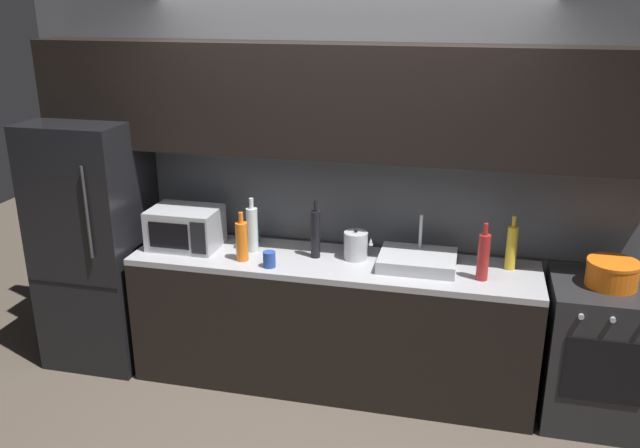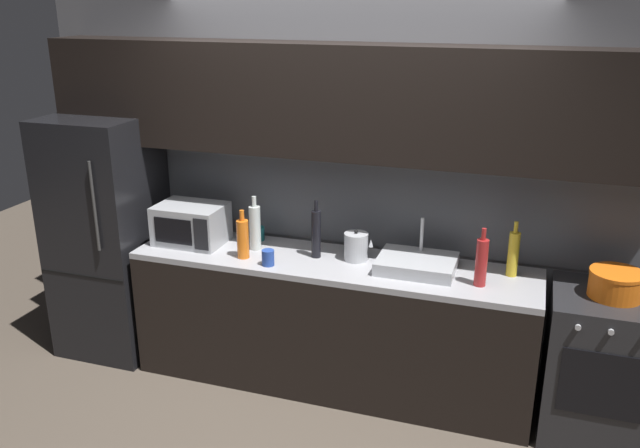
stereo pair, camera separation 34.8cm
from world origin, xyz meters
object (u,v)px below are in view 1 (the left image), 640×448
object	(u,v)px
kettle	(356,245)
wine_bottle_orange	(242,241)
wine_bottle_yellow	(511,247)
mug_blue	(269,259)
mug_teal	(254,235)
refrigerator	(97,243)
oven_range	(595,352)
wine_bottle_dark	(316,233)
wine_bottle_red	(483,256)
cooking_pot	(612,274)
wine_bottle_clear	(252,229)
microwave	(185,228)

from	to	relation	value
kettle	wine_bottle_orange	size ratio (longest dim) A/B	0.63
kettle	wine_bottle_yellow	bearing A→B (deg)	3.48
wine_bottle_yellow	mug_blue	world-z (taller)	wine_bottle_yellow
mug_teal	mug_blue	distance (m)	0.47
refrigerator	kettle	world-z (taller)	refrigerator
oven_range	wine_bottle_dark	size ratio (longest dim) A/B	2.33
refrigerator	mug_teal	world-z (taller)	refrigerator
refrigerator	wine_bottle_yellow	bearing A→B (deg)	2.63
wine_bottle_red	cooking_pot	distance (m)	0.75
wine_bottle_orange	wine_bottle_dark	xyz separation A→B (m)	(0.45, 0.16, 0.03)
wine_bottle_yellow	cooking_pot	xyz separation A→B (m)	(0.57, -0.13, -0.07)
wine_bottle_clear	cooking_pot	world-z (taller)	wine_bottle_clear
microwave	mug_teal	world-z (taller)	microwave
wine_bottle_red	wine_bottle_dark	bearing A→B (deg)	173.78
oven_range	wine_bottle_yellow	distance (m)	0.82
wine_bottle_clear	wine_bottle_red	size ratio (longest dim) A/B	1.04
microwave	wine_bottle_clear	world-z (taller)	wine_bottle_clear
microwave	cooking_pot	world-z (taller)	microwave
cooking_pot	wine_bottle_red	bearing A→B (deg)	-173.77
refrigerator	mug_teal	distance (m)	1.12
kettle	cooking_pot	distance (m)	1.54
wine_bottle_dark	mug_blue	xyz separation A→B (m)	(-0.24, -0.23, -0.11)
wine_bottle_red	mug_teal	distance (m)	1.57
wine_bottle_clear	wine_bottle_red	world-z (taller)	wine_bottle_clear
wine_bottle_clear	oven_range	bearing A→B (deg)	-1.08
cooking_pot	wine_bottle_dark	bearing A→B (deg)	178.90
wine_bottle_red	cooking_pot	xyz separation A→B (m)	(0.74, 0.08, -0.07)
wine_bottle_yellow	mug_blue	size ratio (longest dim) A/B	3.40
kettle	wine_bottle_red	size ratio (longest dim) A/B	0.58
oven_range	microwave	bearing A→B (deg)	179.58
kettle	wine_bottle_yellow	world-z (taller)	wine_bottle_yellow
microwave	wine_bottle_dark	bearing A→B (deg)	1.03
wine_bottle_orange	mug_teal	distance (m)	0.34
oven_range	microwave	size ratio (longest dim) A/B	1.96
oven_range	wine_bottle_dark	world-z (taller)	wine_bottle_dark
oven_range	wine_bottle_orange	bearing A→B (deg)	-176.79
wine_bottle_clear	mug_blue	size ratio (longest dim) A/B	3.63
oven_range	kettle	xyz separation A→B (m)	(-1.52, 0.07, 0.54)
wine_bottle_dark	mug_teal	world-z (taller)	wine_bottle_dark
mug_blue	microwave	bearing A→B (deg)	162.07
microwave	wine_bottle_yellow	size ratio (longest dim) A/B	1.33
wine_bottle_orange	cooking_pot	xyz separation A→B (m)	(2.25, 0.13, -0.05)
refrigerator	wine_bottle_orange	distance (m)	1.15
microwave	wine_bottle_yellow	distance (m)	2.14
wine_bottle_orange	wine_bottle_clear	world-z (taller)	wine_bottle_clear
mug_teal	wine_bottle_clear	bearing A→B (deg)	-73.42
wine_bottle_yellow	wine_bottle_clear	size ratio (longest dim) A/B	0.94
wine_bottle_yellow	wine_bottle_red	distance (m)	0.27
wine_bottle_clear	refrigerator	bearing A→B (deg)	-177.99
wine_bottle_clear	cooking_pot	bearing A→B (deg)	-1.03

